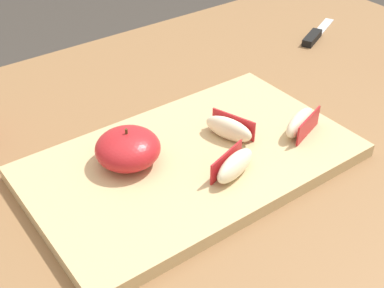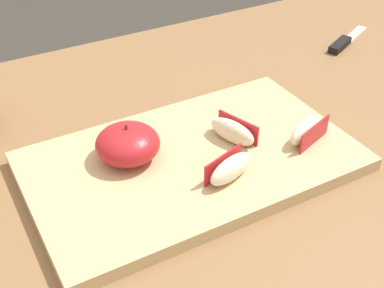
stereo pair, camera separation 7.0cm
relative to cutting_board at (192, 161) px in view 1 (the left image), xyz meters
The scene contains 7 objects.
dining_table 0.11m from the cutting_board, 76.89° to the left, with size 1.42×0.85×0.72m.
cutting_board is the anchor object (origin of this frame).
apple_half_skin_up 0.09m from the cutting_board, 153.96° to the left, with size 0.09×0.09×0.06m.
apple_wedge_left 0.17m from the cutting_board, 16.37° to the right, with size 0.08×0.05×0.03m.
apple_wedge_back 0.07m from the cutting_board, 73.68° to the right, with size 0.08×0.05×0.03m.
apple_wedge_front 0.07m from the cutting_board, ahead, with size 0.05×0.08×0.03m.
paring_knife 0.49m from the cutting_board, 23.06° to the left, with size 0.15×0.08×0.01m.
Camera 1 is at (-0.34, -0.48, 1.17)m, focal length 48.41 mm.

